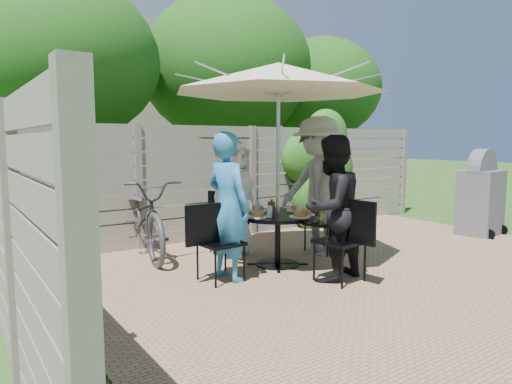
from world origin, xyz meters
TOP-DOWN VIEW (x-y plane):
  - backyard_envelope at (0.09, 10.29)m, footprint 60.00×60.00m
  - patio_table at (-0.87, 1.13)m, footprint 1.20×1.20m
  - umbrella at (-0.87, 1.13)m, footprint 3.05×3.05m
  - chair_back at (-1.04, 2.08)m, footprint 0.50×0.66m
  - person_back at (-1.01, 1.95)m, footprint 0.87×0.65m
  - chair_left at (-1.82, 0.96)m, footprint 0.67×0.46m
  - person_left at (-1.69, 0.99)m, footprint 0.51×0.68m
  - chair_front at (-0.70, 0.18)m, footprint 0.51×0.72m
  - person_front at (-0.72, 0.32)m, footprint 0.91×0.77m
  - chair_right at (0.08, 1.30)m, footprint 0.67×0.52m
  - person_right at (-0.05, 1.28)m, footprint 0.93×1.36m
  - plate_back at (-0.93, 1.49)m, footprint 0.26×0.26m
  - plate_left at (-1.22, 1.07)m, footprint 0.26×0.26m
  - plate_front at (-0.80, 0.78)m, footprint 0.26×0.26m
  - plate_right at (-0.51, 1.20)m, footprint 0.26×0.26m
  - plate_extra at (-0.64, 0.87)m, footprint 0.24×0.24m
  - glass_back at (-1.02, 1.37)m, footprint 0.07×0.07m
  - glass_left at (-1.11, 0.98)m, footprint 0.07×0.07m
  - glass_front at (-0.72, 0.90)m, footprint 0.07×0.07m
  - syrup_jug at (-0.94, 1.17)m, footprint 0.09×0.09m
  - coffee_cup at (-0.81, 1.37)m, footprint 0.08×0.08m
  - bicycle at (-2.08, 2.60)m, footprint 1.00×2.16m
  - bbq_grill at (3.14, 0.74)m, footprint 0.78×0.64m

SIDE VIEW (x-z plane):
  - chair_back at x=-1.04m, z-range -0.17..0.70m
  - chair_right at x=0.08m, z-range -0.17..0.70m
  - chair_left at x=-1.82m, z-range -0.18..0.73m
  - chair_front at x=-0.70m, z-range -0.19..0.77m
  - patio_table at x=-0.87m, z-range 0.13..0.81m
  - bicycle at x=-2.08m, z-range 0.00..1.09m
  - bbq_grill at x=3.14m, z-range -0.07..1.40m
  - plate_back at x=-0.93m, z-range 0.67..0.73m
  - plate_left at x=-1.22m, z-range 0.67..0.73m
  - plate_front at x=-0.80m, z-range 0.67..0.73m
  - plate_right at x=-0.51m, z-range 0.67..0.73m
  - plate_extra at x=-0.64m, z-range 0.67..0.73m
  - coffee_cup at x=-0.81m, z-range 0.68..0.80m
  - glass_back at x=-1.02m, z-range 0.68..0.82m
  - glass_left at x=-1.11m, z-range 0.68..0.82m
  - glass_front at x=-0.72m, z-range 0.68..0.82m
  - syrup_jug at x=-0.94m, z-range 0.68..0.84m
  - person_back at x=-1.01m, z-range 0.00..1.62m
  - person_front at x=-0.72m, z-range 0.00..1.67m
  - person_left at x=-1.69m, z-range 0.00..1.71m
  - person_right at x=-0.05m, z-range 0.00..1.93m
  - umbrella at x=-0.87m, z-range 1.09..3.64m
  - backyard_envelope at x=0.09m, z-range 0.11..5.11m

